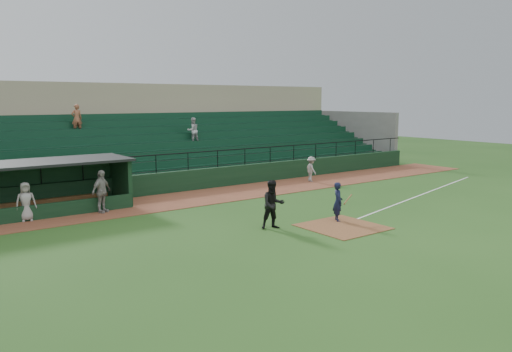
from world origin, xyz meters
TOP-DOWN VIEW (x-y plane):
  - ground at (0.00, 0.00)m, footprint 90.00×90.00m
  - warning_track at (0.00, 8.00)m, footprint 40.00×4.00m
  - home_plate_dirt at (0.00, -1.00)m, footprint 3.00×3.00m
  - foul_line at (8.00, 1.20)m, footprint 17.49×4.44m
  - stadium_structure at (-0.00, 16.46)m, footprint 38.00×13.08m
  - dugout at (-9.75, 9.56)m, footprint 8.90×3.20m
  - batter_at_plate at (0.57, -0.16)m, footprint 1.13×0.74m
  - umpire at (-2.46, 0.52)m, footprint 1.16×1.02m
  - runner at (6.84, 8.29)m, footprint 0.84×1.15m
  - dugout_player_a at (-7.06, 7.46)m, footprint 1.25×1.00m
  - dugout_player_b at (-10.24, 7.80)m, footprint 0.86×0.60m

SIDE VIEW (x-z plane):
  - ground at x=0.00m, z-range 0.00..0.00m
  - foul_line at x=8.00m, z-range 0.00..0.01m
  - warning_track at x=0.00m, z-range 0.00..0.03m
  - home_plate_dirt at x=0.00m, z-range 0.00..0.03m
  - runner at x=6.84m, z-range 0.03..1.63m
  - batter_at_plate at x=0.57m, z-range 0.00..1.71m
  - dugout_player_b at x=-10.24m, z-range 0.03..1.72m
  - umpire at x=-2.46m, z-range 0.00..2.00m
  - dugout_player_a at x=-7.06m, z-range 0.03..2.01m
  - dugout at x=-9.75m, z-range 0.12..2.54m
  - stadium_structure at x=0.00m, z-range -0.90..5.50m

